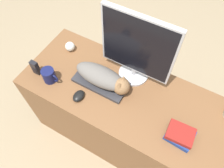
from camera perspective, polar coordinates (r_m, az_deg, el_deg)
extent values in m
plane|color=#998466|center=(2.09, -1.93, -19.31)|extent=(12.00, 12.00, 0.00)
cube|color=brown|center=(1.82, 2.71, -8.33)|extent=(1.47, 0.61, 0.74)
cube|color=#2D2D33|center=(1.52, -2.91, 0.52)|extent=(0.38, 0.18, 0.02)
ellipsoid|color=#66605B|center=(1.47, -3.03, 2.09)|extent=(0.37, 0.15, 0.12)
sphere|color=olive|center=(1.42, 2.45, -0.57)|extent=(0.11, 0.11, 0.11)
cone|color=olive|center=(1.36, 1.96, -0.23)|extent=(0.04, 0.04, 0.05)
cone|color=olive|center=(1.39, 3.09, 1.49)|extent=(0.04, 0.04, 0.05)
cylinder|color=#B7B7BC|center=(1.58, 5.64, 2.73)|extent=(0.21, 0.21, 0.02)
cylinder|color=#B7B7BC|center=(1.54, 5.76, 3.60)|extent=(0.04, 0.04, 0.06)
cube|color=#B7B7BC|center=(1.35, 6.66, 9.87)|extent=(0.48, 0.03, 0.46)
cube|color=black|center=(1.35, 6.49, 9.63)|extent=(0.46, 0.02, 0.43)
ellipsoid|color=black|center=(1.47, -8.72, -3.10)|extent=(0.07, 0.10, 0.04)
cylinder|color=#141947|center=(1.57, -16.16, 2.19)|extent=(0.09, 0.09, 0.11)
torus|color=#141947|center=(1.54, -14.89, 1.53)|extent=(0.07, 0.01, 0.07)
sphere|color=silver|center=(1.73, -10.92, 9.60)|extent=(0.07, 0.07, 0.07)
cube|color=black|center=(1.63, -19.39, 4.05)|extent=(0.05, 0.03, 0.12)
cube|color=black|center=(1.64, -19.57, 3.27)|extent=(0.04, 0.00, 0.05)
cube|color=navy|center=(1.41, 17.29, -12.71)|extent=(0.17, 0.15, 0.03)
cube|color=maroon|center=(1.38, 17.47, -12.24)|extent=(0.16, 0.13, 0.03)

